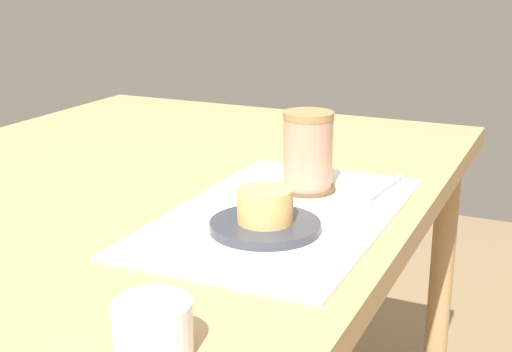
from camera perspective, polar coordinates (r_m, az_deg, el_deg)
dining_table at (r=1.12m, az=-11.39°, el=-4.32°), size 1.34×0.91×0.73m
placemat at (r=0.97m, az=2.15°, el=-3.01°), size 0.46×0.28×0.00m
pastry_plate at (r=0.90m, az=0.73°, el=-4.03°), size 0.14×0.14×0.01m
pastry at (r=0.89m, az=0.74°, el=-2.34°), size 0.07×0.07×0.04m
coffee_coaster at (r=1.06m, az=4.09°, el=-0.98°), size 0.09×0.09×0.00m
coffee_mug at (r=1.05m, az=4.21°, el=2.14°), size 0.11×0.07×0.11m
teaspoon at (r=1.08m, az=10.26°, el=-0.83°), size 0.13×0.02×0.01m
sugar_bowl at (r=0.64m, az=-8.26°, el=-11.99°), size 0.07×0.07×0.05m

